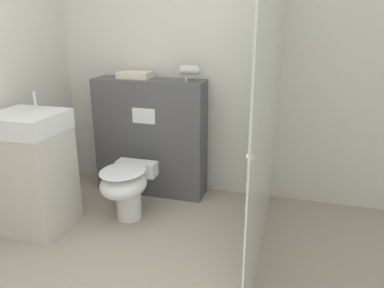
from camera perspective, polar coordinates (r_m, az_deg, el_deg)
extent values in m
cube|color=silver|center=(3.55, 0.91, 12.26)|extent=(8.00, 0.06, 2.50)
cube|color=#4C4C51|center=(3.62, -6.31, 1.02)|extent=(1.05, 0.29, 1.11)
cube|color=white|center=(3.42, -7.39, 4.25)|extent=(0.22, 0.01, 0.14)
cube|color=silver|center=(2.52, 11.57, 5.62)|extent=(0.01, 1.84, 2.16)
sphere|color=#B2B2B7|center=(1.68, 8.81, -2.04)|extent=(0.04, 0.04, 0.04)
cylinder|color=white|center=(3.28, -9.61, -8.46)|extent=(0.21, 0.21, 0.32)
ellipsoid|color=white|center=(3.14, -10.38, -6.07)|extent=(0.37, 0.44, 0.22)
ellipsoid|color=white|center=(3.09, -10.51, -4.05)|extent=(0.37, 0.43, 0.02)
cube|color=white|center=(3.34, -8.42, -3.66)|extent=(0.36, 0.14, 0.12)
cube|color=beige|center=(3.25, -22.91, -5.20)|extent=(0.51, 0.49, 0.81)
cube|color=white|center=(3.10, -23.98, 3.01)|extent=(0.52, 0.50, 0.15)
cylinder|color=silver|center=(3.17, -22.80, 6.17)|extent=(0.02, 0.02, 0.14)
cylinder|color=#B7B7BC|center=(3.33, -0.34, 11.21)|extent=(0.16, 0.08, 0.08)
cone|color=#B7B7BC|center=(3.31, 1.27, 11.15)|extent=(0.03, 0.07, 0.07)
cylinder|color=#B7B7BC|center=(3.35, -0.87, 10.32)|extent=(0.03, 0.03, 0.09)
cube|color=beige|center=(3.57, -8.70, 10.35)|extent=(0.30, 0.19, 0.06)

